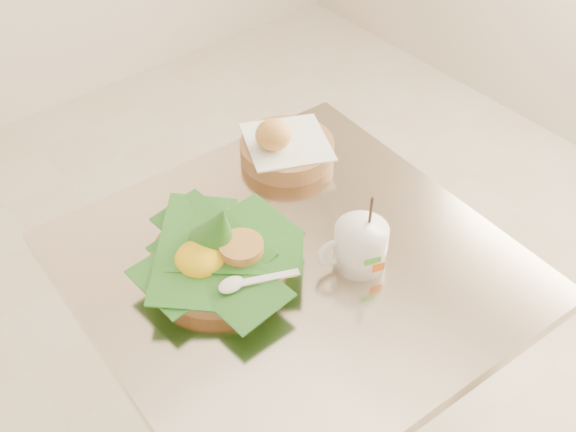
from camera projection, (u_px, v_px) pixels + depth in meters
cafe_table at (293, 341)px, 1.39m from camera, size 0.74×0.74×0.75m
rice_basket at (218, 253)px, 1.21m from camera, size 0.28×0.28×0.14m
bread_basket at (285, 147)px, 1.43m from camera, size 0.21×0.21×0.10m
coffee_mug at (359, 245)px, 1.22m from camera, size 0.12×0.10×0.16m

